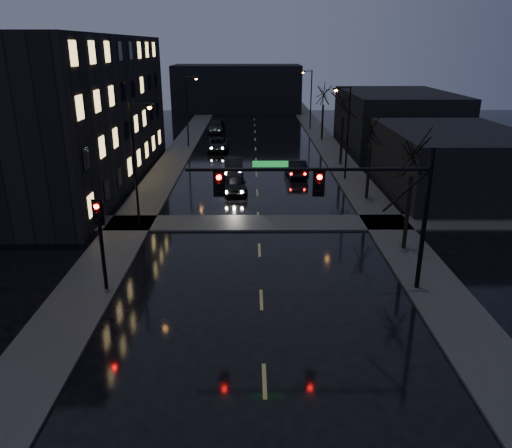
{
  "coord_description": "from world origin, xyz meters",
  "views": [
    {
      "loc": [
        -0.42,
        -12.77,
        11.24
      ],
      "look_at": [
        -0.23,
        9.58,
        3.2
      ],
      "focal_mm": 35.0,
      "sensor_mm": 36.0,
      "label": 1
    }
  ],
  "objects_px": {
    "oncoming_car_c": "(218,144)",
    "oncoming_car_d": "(216,126)",
    "oncoming_car_a": "(235,183)",
    "oncoming_car_b": "(234,166)",
    "lead_car": "(296,168)"
  },
  "relations": [
    {
      "from": "oncoming_car_a",
      "to": "oncoming_car_b",
      "type": "xyz_separation_m",
      "value": [
        -0.3,
        5.86,
        -0.01
      ]
    },
    {
      "from": "oncoming_car_b",
      "to": "oncoming_car_c",
      "type": "relative_size",
      "value": 0.91
    },
    {
      "from": "oncoming_car_a",
      "to": "oncoming_car_d",
      "type": "relative_size",
      "value": 0.83
    },
    {
      "from": "oncoming_car_c",
      "to": "oncoming_car_b",
      "type": "bearing_deg",
      "value": -79.72
    },
    {
      "from": "oncoming_car_a",
      "to": "oncoming_car_c",
      "type": "bearing_deg",
      "value": 92.68
    },
    {
      "from": "oncoming_car_d",
      "to": "oncoming_car_a",
      "type": "bearing_deg",
      "value": -80.73
    },
    {
      "from": "oncoming_car_a",
      "to": "oncoming_car_d",
      "type": "xyz_separation_m",
      "value": [
        -3.5,
        29.53,
        0.02
      ]
    },
    {
      "from": "oncoming_car_b",
      "to": "lead_car",
      "type": "relative_size",
      "value": 1.02
    },
    {
      "from": "oncoming_car_c",
      "to": "oncoming_car_d",
      "type": "bearing_deg",
      "value": 94.47
    },
    {
      "from": "oncoming_car_a",
      "to": "lead_car",
      "type": "height_order",
      "value": "oncoming_car_a"
    },
    {
      "from": "oncoming_car_a",
      "to": "oncoming_car_c",
      "type": "relative_size",
      "value": 0.89
    },
    {
      "from": "oncoming_car_a",
      "to": "oncoming_car_b",
      "type": "height_order",
      "value": "oncoming_car_a"
    },
    {
      "from": "oncoming_car_b",
      "to": "oncoming_car_c",
      "type": "distance_m",
      "value": 11.41
    },
    {
      "from": "oncoming_car_c",
      "to": "oncoming_car_d",
      "type": "xyz_separation_m",
      "value": [
        -1.07,
        12.46,
        0.09
      ]
    },
    {
      "from": "oncoming_car_d",
      "to": "lead_car",
      "type": "bearing_deg",
      "value": -67.28
    }
  ]
}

